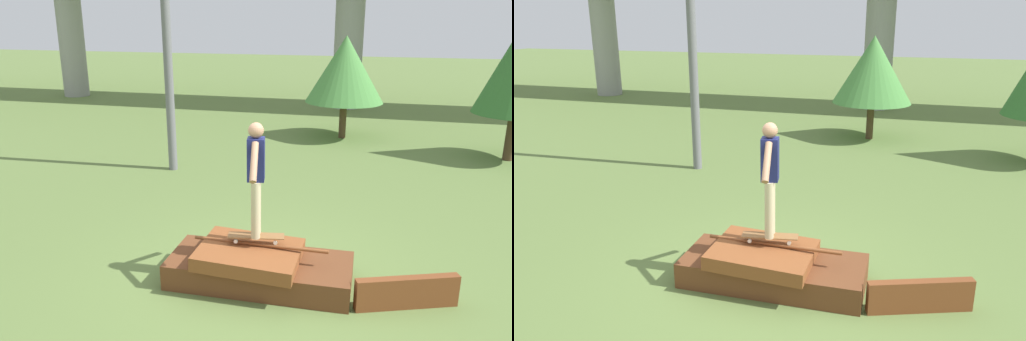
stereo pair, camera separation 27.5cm
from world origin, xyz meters
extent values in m
plane|color=olive|center=(0.00, 0.00, 0.00)|extent=(80.00, 80.00, 0.00)
cube|color=brown|center=(0.00, 0.00, 0.18)|extent=(2.50, 1.09, 0.35)
cube|color=brown|center=(-0.12, -0.09, 0.45)|extent=(1.35, 1.07, 0.24)
cylinder|color=brown|center=(0.00, 0.00, 0.57)|extent=(1.85, 0.05, 0.05)
cube|color=brown|center=(1.93, -0.14, 0.21)|extent=(1.28, 0.60, 0.42)
cube|color=brown|center=(-0.06, 0.04, 0.68)|extent=(0.78, 0.32, 0.01)
cylinder|color=silver|center=(0.18, 0.17, 0.62)|extent=(0.06, 0.04, 0.05)
cylinder|color=silver|center=(0.21, 0.00, 0.62)|extent=(0.06, 0.04, 0.05)
cylinder|color=silver|center=(-0.34, 0.07, 0.62)|extent=(0.06, 0.04, 0.05)
cylinder|color=silver|center=(-0.31, -0.09, 0.62)|extent=(0.06, 0.04, 0.05)
cylinder|color=#C6B78E|center=(-0.08, 0.12, 1.07)|extent=(0.12, 0.12, 0.78)
cylinder|color=#C6B78E|center=(-0.05, -0.05, 1.07)|extent=(0.12, 0.12, 0.78)
cube|color=#191E51|center=(-0.06, 0.04, 1.75)|extent=(0.25, 0.25, 0.57)
sphere|color=#A37556|center=(-0.06, 0.04, 2.13)|extent=(0.20, 0.20, 0.20)
cylinder|color=#A37556|center=(-0.12, 0.34, 1.80)|extent=(0.17, 0.46, 0.45)
cylinder|color=#A37556|center=(-0.01, -0.26, 1.80)|extent=(0.17, 0.46, 0.45)
cylinder|color=gray|center=(-12.10, 14.05, 2.83)|extent=(1.10, 1.10, 5.67)
cylinder|color=gray|center=(0.00, 14.05, 2.83)|extent=(1.10, 1.10, 5.67)
cylinder|color=slate|center=(-3.28, 4.60, 3.23)|extent=(0.20, 0.20, 6.47)
cylinder|color=#4C3823|center=(4.63, 7.47, 0.59)|extent=(0.25, 0.25, 1.19)
cylinder|color=#4C3823|center=(0.33, 8.85, 0.54)|extent=(0.21, 0.21, 1.08)
cone|color=#4C8E42|center=(0.33, 8.85, 2.03)|extent=(2.27, 2.27, 1.90)
camera|label=1|loc=(1.47, -5.93, 3.53)|focal=35.00mm
camera|label=2|loc=(1.74, -5.85, 3.53)|focal=35.00mm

